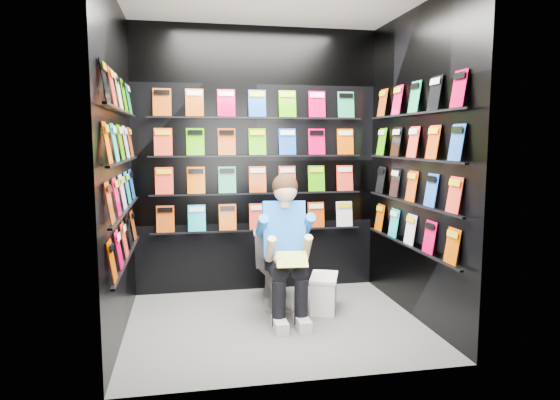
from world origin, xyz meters
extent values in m
plane|color=#555553|center=(0.00, 0.00, 0.00)|extent=(2.40, 2.40, 0.00)
cube|color=black|center=(0.00, 1.00, 1.30)|extent=(2.40, 0.04, 2.60)
cube|color=black|center=(0.00, -1.00, 1.30)|extent=(2.40, 0.04, 2.60)
cube|color=black|center=(-1.20, 0.00, 1.30)|extent=(0.04, 2.00, 2.60)
cube|color=black|center=(1.20, 0.00, 1.30)|extent=(0.04, 2.00, 2.60)
imported|color=silver|center=(0.10, 0.56, 0.37)|extent=(0.49, 0.79, 0.73)
cube|color=white|center=(0.48, 0.25, 0.14)|extent=(0.33, 0.43, 0.29)
cube|color=white|center=(0.48, 0.25, 0.30)|extent=(0.35, 0.45, 0.03)
cube|color=green|center=(0.10, -0.17, 0.58)|extent=(0.26, 0.17, 0.10)
camera|label=1|loc=(-0.71, -3.89, 1.51)|focal=32.00mm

